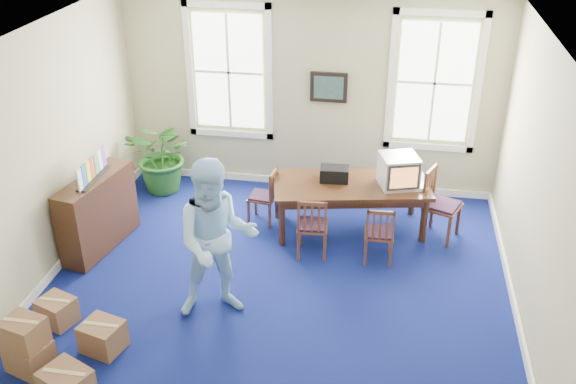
% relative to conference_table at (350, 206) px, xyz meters
% --- Properties ---
extents(floor, '(6.50, 6.50, 0.00)m').
position_rel_conference_table_xyz_m(floor, '(-0.80, -1.93, -0.38)').
color(floor, navy).
rests_on(floor, ground).
extents(ceiling, '(6.50, 6.50, 0.00)m').
position_rel_conference_table_xyz_m(ceiling, '(-0.80, -1.93, 2.82)').
color(ceiling, white).
rests_on(ceiling, ground).
extents(wall_back, '(6.50, 0.00, 6.50)m').
position_rel_conference_table_xyz_m(wall_back, '(-0.80, 1.32, 1.22)').
color(wall_back, tan).
rests_on(wall_back, ground).
extents(wall_left, '(0.00, 6.50, 6.50)m').
position_rel_conference_table_xyz_m(wall_left, '(-3.80, -1.93, 1.22)').
color(wall_left, tan).
rests_on(wall_left, ground).
extents(wall_right, '(0.00, 6.50, 6.50)m').
position_rel_conference_table_xyz_m(wall_right, '(2.20, -1.93, 1.22)').
color(wall_right, tan).
rests_on(wall_right, ground).
extents(baseboard_back, '(6.00, 0.04, 0.12)m').
position_rel_conference_table_xyz_m(baseboard_back, '(-0.80, 1.29, -0.32)').
color(baseboard_back, white).
rests_on(baseboard_back, ground).
extents(baseboard_left, '(0.04, 6.50, 0.12)m').
position_rel_conference_table_xyz_m(baseboard_left, '(-3.77, -1.93, -0.32)').
color(baseboard_left, white).
rests_on(baseboard_left, ground).
extents(baseboard_right, '(0.04, 6.50, 0.12)m').
position_rel_conference_table_xyz_m(baseboard_right, '(2.17, -1.93, -0.32)').
color(baseboard_right, white).
rests_on(baseboard_right, ground).
extents(window_left, '(1.40, 0.12, 2.20)m').
position_rel_conference_table_xyz_m(window_left, '(-2.10, 1.30, 1.52)').
color(window_left, white).
rests_on(window_left, ground).
extents(window_right, '(1.40, 0.12, 2.20)m').
position_rel_conference_table_xyz_m(window_right, '(1.10, 1.30, 1.52)').
color(window_right, white).
rests_on(window_right, ground).
extents(wall_picture, '(0.58, 0.06, 0.48)m').
position_rel_conference_table_xyz_m(wall_picture, '(-0.50, 1.27, 1.37)').
color(wall_picture, black).
rests_on(wall_picture, ground).
extents(conference_table, '(2.39, 1.44, 0.76)m').
position_rel_conference_table_xyz_m(conference_table, '(0.00, 0.00, 0.00)').
color(conference_table, '#3D2112').
rests_on(conference_table, ground).
extents(crt_tv, '(0.65, 0.68, 0.46)m').
position_rel_conference_table_xyz_m(crt_tv, '(0.66, 0.05, 0.61)').
color(crt_tv, '#B7B7BC').
rests_on(crt_tv, conference_table).
extents(game_console, '(0.23, 0.25, 0.05)m').
position_rel_conference_table_xyz_m(game_console, '(0.96, 0.00, 0.41)').
color(game_console, white).
rests_on(game_console, conference_table).
extents(equipment_bag, '(0.43, 0.29, 0.21)m').
position_rel_conference_table_xyz_m(equipment_bag, '(-0.25, 0.05, 0.48)').
color(equipment_bag, black).
rests_on(equipment_bag, conference_table).
extents(chair_near_left, '(0.45, 0.45, 0.93)m').
position_rel_conference_table_xyz_m(chair_near_left, '(-0.46, -0.76, 0.08)').
color(chair_near_left, brown).
rests_on(chair_near_left, ground).
extents(chair_near_right, '(0.41, 0.41, 0.87)m').
position_rel_conference_table_xyz_m(chair_near_right, '(0.46, -0.76, 0.06)').
color(chair_near_right, brown).
rests_on(chair_near_right, ground).
extents(chair_end_left, '(0.43, 0.43, 0.86)m').
position_rel_conference_table_xyz_m(chair_end_left, '(-1.32, 0.00, 0.05)').
color(chair_end_left, brown).
rests_on(chair_end_left, ground).
extents(chair_end_right, '(0.61, 0.61, 1.05)m').
position_rel_conference_table_xyz_m(chair_end_right, '(1.32, 0.00, 0.14)').
color(chair_end_right, brown).
rests_on(chair_end_right, ground).
extents(man, '(1.18, 1.04, 2.02)m').
position_rel_conference_table_xyz_m(man, '(-1.39, -2.20, 0.63)').
color(man, '#A1D0FF').
rests_on(man, ground).
extents(credenza, '(0.63, 1.41, 1.07)m').
position_rel_conference_table_xyz_m(credenza, '(-3.43, -1.08, 0.16)').
color(credenza, '#3D2112').
rests_on(credenza, ground).
extents(brochure_rack, '(0.15, 0.76, 0.33)m').
position_rel_conference_table_xyz_m(brochure_rack, '(-3.41, -1.08, 0.86)').
color(brochure_rack, '#99999E').
rests_on(brochure_rack, credenza).
extents(potted_plant, '(1.32, 1.21, 1.25)m').
position_rel_conference_table_xyz_m(potted_plant, '(-3.10, 0.73, 0.25)').
color(potted_plant, '#225A1C').
rests_on(potted_plant, ground).
extents(cardboard_boxes, '(1.54, 1.54, 0.69)m').
position_rel_conference_table_xyz_m(cardboard_boxes, '(-2.99, -3.44, -0.03)').
color(cardboard_boxes, brown).
rests_on(cardboard_boxes, ground).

